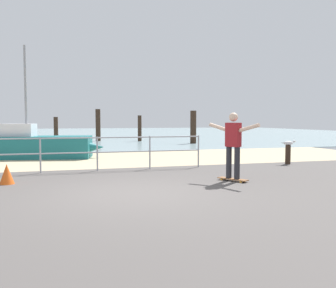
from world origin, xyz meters
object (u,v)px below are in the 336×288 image
at_px(skateboard, 233,179).
at_px(skateboarder, 233,141).
at_px(traffic_cone, 7,175).
at_px(seagull, 289,143).
at_px(bollard_short, 288,155).
at_px(sailboat, 39,146).

relative_size(skateboard, skateboarder, 0.48).
bearing_deg(traffic_cone, seagull, 10.20).
bearing_deg(traffic_cone, skateboarder, -11.48).
height_order(skateboarder, seagull, skateboarder).
xyz_separation_m(skateboarder, bollard_short, (3.41, 2.68, -0.68)).
height_order(sailboat, skateboard, sailboat).
bearing_deg(sailboat, skateboarder, -54.76).
bearing_deg(skateboarder, traffic_cone, 168.52).
bearing_deg(bollard_short, sailboat, 152.19).
height_order(sailboat, bollard_short, sailboat).
distance_m(bollard_short, seagull, 0.42).
bearing_deg(seagull, bollard_short, 158.01).
relative_size(sailboat, skateboarder, 3.07).
bearing_deg(skateboarder, bollard_short, 38.22).
height_order(sailboat, traffic_cone, sailboat).
relative_size(bollard_short, traffic_cone, 1.36).
relative_size(skateboard, bollard_short, 1.16).
xyz_separation_m(sailboat, skateboard, (5.05, -7.14, -0.45)).
relative_size(sailboat, bollard_short, 7.45).
xyz_separation_m(sailboat, traffic_cone, (-0.34, -6.05, -0.27)).
relative_size(sailboat, skateboard, 6.43).
bearing_deg(skateboard, skateboarder, -153.43).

